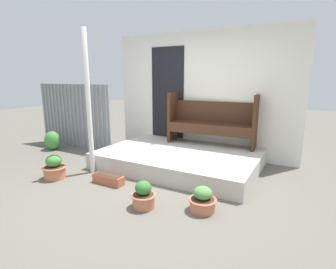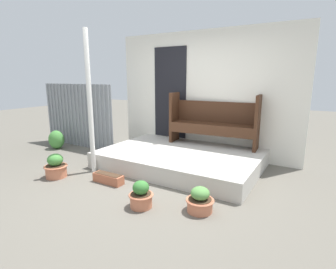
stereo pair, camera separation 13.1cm
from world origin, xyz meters
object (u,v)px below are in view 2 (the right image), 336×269
Objects in this scene: flower_pot_left at (56,167)px; planter_box_rect at (108,178)px; flower_pot_middle at (141,196)px; support_post at (90,104)px; flower_pot_right at (200,201)px; shrub_by_fence at (56,140)px; bench at (213,120)px.

planter_box_rect is at bearing 15.42° from flower_pot_left.
flower_pot_left reaches higher than flower_pot_middle.
support_post reaches higher than planter_box_rect.
flower_pot_middle is 0.76m from flower_pot_right.
shrub_by_fence reaches higher than planter_box_rect.
shrub_by_fence is at bearing 159.59° from planter_box_rect.
bench reaches higher than flower_pot_left.
flower_pot_right is 0.83× the size of shrub_by_fence.
flower_pot_left is 1.96m from shrub_by_fence.
support_post is 5.61× the size of shrub_by_fence.
flower_pot_middle is 1.00× the size of flower_pot_right.
planter_box_rect is (-0.93, 0.38, -0.08)m from flower_pot_middle.
bench is at bearing 18.11° from shrub_by_fence.
support_post is at bearing 157.15° from flower_pot_middle.
support_post is at bearing 170.84° from flower_pot_right.
support_post is 1.36× the size of bench.
flower_pot_middle reaches higher than planter_box_rect.
flower_pot_right is at bearing -13.98° from shrub_by_fence.
bench is 2.36m from flower_pot_right.
support_post reaches higher than flower_pot_middle.
bench is 3.68m from shrub_by_fence.
bench is 3.39× the size of planter_box_rect.
flower_pot_middle reaches higher than flower_pot_right.
support_post is at bearing -134.35° from bench.
flower_pot_left is 1.13× the size of flower_pot_right.
flower_pot_middle is 3.67m from shrub_by_fence.
shrub_by_fence is at bearing 160.67° from support_post.
support_post reaches higher than flower_pot_left.
flower_pot_middle is at bearing -20.91° from shrub_by_fence.
bench is 4.13× the size of shrub_by_fence.
shrub_by_fence is (-3.42, 1.31, 0.06)m from flower_pot_middle.
flower_pot_middle is at bearing -3.74° from flower_pot_left.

